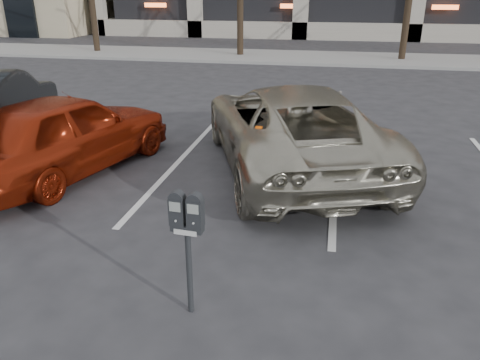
% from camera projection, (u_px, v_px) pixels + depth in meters
% --- Properties ---
extents(ground, '(140.00, 140.00, 0.00)m').
position_uv_depth(ground, '(224.00, 229.00, 6.15)').
color(ground, '#28282B').
rests_on(ground, ground).
extents(sidewalk, '(80.00, 4.00, 0.12)m').
position_uv_depth(sidewalk, '(307.00, 58.00, 20.62)').
color(sidewalk, gray).
rests_on(sidewalk, ground).
extents(stall_lines, '(16.90, 5.20, 0.00)m').
position_uv_depth(stall_lines, '(178.00, 162.00, 8.49)').
color(stall_lines, silver).
rests_on(stall_lines, ground).
extents(parking_meter, '(0.33, 0.15, 1.25)m').
position_uv_depth(parking_meter, '(187.00, 224.00, 4.24)').
color(parking_meter, black).
rests_on(parking_meter, ground).
extents(suv_silver, '(4.08, 5.76, 1.46)m').
position_uv_depth(suv_silver, '(291.00, 127.00, 8.02)').
color(suv_silver, '#AEA994').
rests_on(suv_silver, ground).
extents(car_red, '(2.63, 4.35, 1.38)m').
position_uv_depth(car_red, '(65.00, 133.00, 7.82)').
color(car_red, maroon).
rests_on(car_red, ground).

